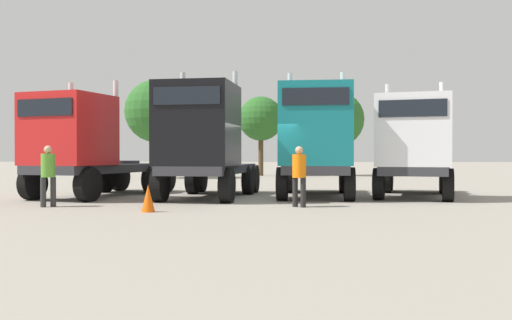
{
  "coord_description": "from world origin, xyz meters",
  "views": [
    {
      "loc": [
        0.88,
        -18.08,
        1.52
      ],
      "look_at": [
        -0.19,
        2.13,
        1.33
      ],
      "focal_mm": 38.74,
      "sensor_mm": 36.0,
      "label": 1
    }
  ],
  "objects_px": {
    "semi_truck_red": "(84,145)",
    "semi_truck_black": "(203,140)",
    "visitor_in_hivis": "(299,172)",
    "visitor_with_camera": "(48,171)",
    "semi_truck_white": "(414,145)",
    "traffic_cone_near": "(148,198)",
    "semi_truck_teal": "(316,140)"
  },
  "relations": [
    {
      "from": "visitor_with_camera",
      "to": "traffic_cone_near",
      "type": "distance_m",
      "value": 3.56
    },
    {
      "from": "visitor_in_hivis",
      "to": "traffic_cone_near",
      "type": "height_order",
      "value": "visitor_in_hivis"
    },
    {
      "from": "visitor_in_hivis",
      "to": "semi_truck_red",
      "type": "bearing_deg",
      "value": -75.5
    },
    {
      "from": "semi_truck_white",
      "to": "visitor_with_camera",
      "type": "bearing_deg",
      "value": -56.91
    },
    {
      "from": "semi_truck_black",
      "to": "visitor_in_hivis",
      "type": "distance_m",
      "value": 4.2
    },
    {
      "from": "semi_truck_black",
      "to": "semi_truck_white",
      "type": "bearing_deg",
      "value": 104.53
    },
    {
      "from": "semi_truck_teal",
      "to": "semi_truck_white",
      "type": "xyz_separation_m",
      "value": [
        3.42,
        0.26,
        -0.17
      ]
    },
    {
      "from": "visitor_in_hivis",
      "to": "traffic_cone_near",
      "type": "xyz_separation_m",
      "value": [
        -4.03,
        -1.59,
        -0.66
      ]
    },
    {
      "from": "semi_truck_red",
      "to": "visitor_in_hivis",
      "type": "bearing_deg",
      "value": 84.78
    },
    {
      "from": "semi_truck_red",
      "to": "traffic_cone_near",
      "type": "relative_size",
      "value": 9.44
    },
    {
      "from": "visitor_in_hivis",
      "to": "traffic_cone_near",
      "type": "relative_size",
      "value": 2.42
    },
    {
      "from": "semi_truck_white",
      "to": "traffic_cone_near",
      "type": "relative_size",
      "value": 8.88
    },
    {
      "from": "visitor_in_hivis",
      "to": "visitor_with_camera",
      "type": "height_order",
      "value": "visitor_with_camera"
    },
    {
      "from": "semi_truck_black",
      "to": "semi_truck_white",
      "type": "height_order",
      "value": "semi_truck_black"
    },
    {
      "from": "semi_truck_red",
      "to": "visitor_with_camera",
      "type": "distance_m",
      "value": 3.35
    },
    {
      "from": "visitor_with_camera",
      "to": "semi_truck_red",
      "type": "bearing_deg",
      "value": -35.31
    },
    {
      "from": "semi_truck_teal",
      "to": "visitor_in_hivis",
      "type": "height_order",
      "value": "semi_truck_teal"
    },
    {
      "from": "semi_truck_black",
      "to": "visitor_with_camera",
      "type": "distance_m",
      "value": 5.09
    },
    {
      "from": "semi_truck_teal",
      "to": "semi_truck_white",
      "type": "height_order",
      "value": "semi_truck_teal"
    },
    {
      "from": "semi_truck_teal",
      "to": "semi_truck_white",
      "type": "distance_m",
      "value": 3.44
    },
    {
      "from": "semi_truck_white",
      "to": "semi_truck_black",
      "type": "bearing_deg",
      "value": -67.64
    },
    {
      "from": "semi_truck_red",
      "to": "semi_truck_teal",
      "type": "distance_m",
      "value": 8.13
    },
    {
      "from": "semi_truck_red",
      "to": "visitor_in_hivis",
      "type": "height_order",
      "value": "semi_truck_red"
    },
    {
      "from": "semi_truck_red",
      "to": "semi_truck_white",
      "type": "xyz_separation_m",
      "value": [
        11.54,
        0.64,
        0.02
      ]
    },
    {
      "from": "visitor_in_hivis",
      "to": "semi_truck_black",
      "type": "bearing_deg",
      "value": -92.38
    },
    {
      "from": "semi_truck_red",
      "to": "semi_truck_black",
      "type": "xyz_separation_m",
      "value": [
        4.25,
        -0.4,
        0.18
      ]
    },
    {
      "from": "semi_truck_black",
      "to": "traffic_cone_near",
      "type": "height_order",
      "value": "semi_truck_black"
    },
    {
      "from": "semi_truck_black",
      "to": "semi_truck_white",
      "type": "xyz_separation_m",
      "value": [
        7.29,
        1.04,
        -0.17
      ]
    },
    {
      "from": "semi_truck_red",
      "to": "visitor_with_camera",
      "type": "height_order",
      "value": "semi_truck_red"
    },
    {
      "from": "semi_truck_red",
      "to": "visitor_in_hivis",
      "type": "distance_m",
      "value": 8.04
    },
    {
      "from": "semi_truck_white",
      "to": "visitor_in_hivis",
      "type": "xyz_separation_m",
      "value": [
        -4.09,
        -3.56,
        -0.84
      ]
    },
    {
      "from": "traffic_cone_near",
      "to": "visitor_in_hivis",
      "type": "bearing_deg",
      "value": 21.46
    }
  ]
}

